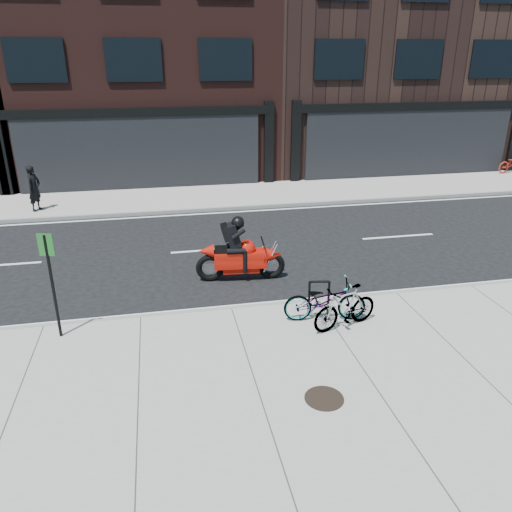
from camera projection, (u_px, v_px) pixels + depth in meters
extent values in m
plane|color=black|center=(220.00, 277.00, 13.07)|extent=(120.00, 120.00, 0.00)
cube|color=gray|center=(258.00, 394.00, 8.50)|extent=(60.00, 6.00, 0.13)
cube|color=gray|center=(195.00, 197.00, 20.08)|extent=(60.00, 3.50, 0.13)
cube|color=black|center=(132.00, 11.00, 23.13)|extent=(12.00, 10.00, 14.50)
cube|color=black|center=(373.00, 36.00, 25.68)|extent=(12.00, 10.00, 12.50)
cylinder|color=black|center=(309.00, 298.00, 10.84)|extent=(0.05, 0.05, 0.78)
cylinder|color=black|center=(329.00, 298.00, 10.85)|extent=(0.05, 0.05, 0.78)
cylinder|color=black|center=(320.00, 282.00, 10.70)|extent=(0.43, 0.13, 0.05)
imported|color=gray|center=(325.00, 300.00, 10.58)|extent=(1.82, 0.85, 0.92)
imported|color=gray|center=(345.00, 307.00, 10.28)|extent=(1.60, 0.85, 0.93)
torus|color=black|center=(271.00, 265.00, 12.91)|extent=(0.74, 0.22, 0.73)
torus|color=black|center=(210.00, 268.00, 12.76)|extent=(0.74, 0.22, 0.73)
cube|color=#BD1308|center=(240.00, 259.00, 12.75)|extent=(1.36, 0.54, 0.42)
cone|color=#BD1308|center=(273.00, 255.00, 12.81)|extent=(0.54, 0.53, 0.49)
sphere|color=#BD1308|center=(246.00, 248.00, 12.66)|extent=(0.44, 0.44, 0.44)
cube|color=black|center=(227.00, 250.00, 12.62)|extent=(0.63, 0.37, 0.13)
cylinder|color=silver|center=(216.00, 265.00, 12.97)|extent=(0.61, 0.16, 0.10)
cube|color=black|center=(233.00, 235.00, 12.49)|extent=(0.47, 0.44, 0.65)
cube|color=black|center=(226.00, 232.00, 12.44)|extent=(0.29, 0.35, 0.45)
sphere|color=black|center=(238.00, 223.00, 12.38)|extent=(0.32, 0.32, 0.32)
imported|color=black|center=(34.00, 188.00, 17.90)|extent=(0.61, 0.71, 1.64)
cylinder|color=black|center=(324.00, 398.00, 8.28)|extent=(0.86, 0.86, 0.02)
cylinder|color=black|center=(53.00, 287.00, 9.72)|extent=(0.06, 0.06, 2.18)
cube|color=#1B5F20|center=(46.00, 245.00, 9.38)|extent=(0.29, 0.09, 0.45)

